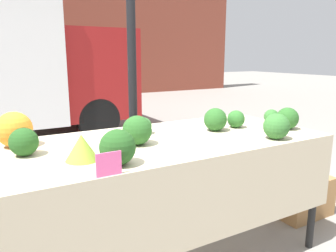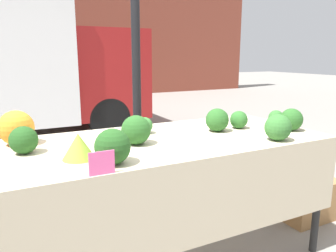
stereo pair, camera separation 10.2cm
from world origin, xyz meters
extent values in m
cube|color=brown|center=(0.00, 9.55, 2.78)|extent=(16.00, 0.60, 5.55)
cylinder|color=black|center=(0.06, 0.69, 1.10)|extent=(0.07, 0.07, 2.21)
cube|color=maroon|center=(0.73, 4.27, 1.05)|extent=(1.23, 2.00, 1.48)
cylinder|color=black|center=(0.61, 3.38, 0.34)|extent=(0.68, 0.22, 0.68)
cylinder|color=black|center=(0.61, 5.16, 0.34)|extent=(0.68, 0.22, 0.68)
cube|color=beige|center=(0.00, 0.00, 0.83)|extent=(2.01, 0.92, 0.03)
cube|color=beige|center=(0.00, -0.46, 0.58)|extent=(2.01, 0.01, 0.46)
cylinder|color=black|center=(0.95, -0.40, 0.41)|extent=(0.05, 0.05, 0.81)
cylinder|color=black|center=(-0.95, 0.40, 0.41)|extent=(0.05, 0.05, 0.81)
cylinder|color=black|center=(0.95, 0.40, 0.41)|extent=(0.05, 0.05, 0.81)
sphere|color=orange|center=(-0.86, 0.27, 0.94)|extent=(0.20, 0.20, 0.20)
cone|color=#93B238|center=(-0.59, -0.18, 0.91)|extent=(0.17, 0.17, 0.13)
sphere|color=#285B23|center=(-0.23, -0.04, 0.93)|extent=(0.17, 0.17, 0.17)
sphere|color=#336B2D|center=(0.58, -0.35, 0.92)|extent=(0.16, 0.16, 0.16)
sphere|color=#285B23|center=(0.87, -0.19, 0.92)|extent=(0.16, 0.16, 0.16)
sphere|color=#285B23|center=(0.39, 0.02, 0.92)|extent=(0.16, 0.16, 0.16)
sphere|color=#23511E|center=(-0.84, 0.05, 0.92)|extent=(0.15, 0.15, 0.15)
sphere|color=#2D6628|center=(0.59, 0.03, 0.90)|extent=(0.13, 0.13, 0.13)
sphere|color=#387533|center=(-0.08, 0.19, 0.90)|extent=(0.11, 0.11, 0.11)
sphere|color=#23511E|center=(-0.46, -0.33, 0.93)|extent=(0.18, 0.18, 0.18)
sphere|color=#336B2D|center=(0.91, 0.00, 0.90)|extent=(0.11, 0.11, 0.11)
cube|color=#F45B9E|center=(-0.55, -0.45, 0.89)|extent=(0.12, 0.01, 0.11)
cube|color=#9E7042|center=(1.31, -0.05, 0.17)|extent=(0.49, 0.29, 0.34)
camera|label=1|loc=(-1.00, -1.75, 1.36)|focal=35.00mm
camera|label=2|loc=(-0.91, -1.80, 1.36)|focal=35.00mm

